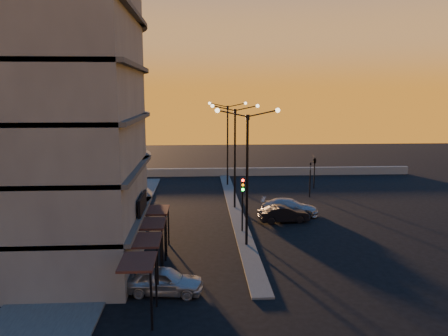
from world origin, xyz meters
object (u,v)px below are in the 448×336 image
Objects in this scene: traffic_light_main at (243,196)px; car_sedan at (284,214)px; streetlamp_mid at (235,148)px; car_hatchback at (163,280)px; car_wagon at (290,207)px.

traffic_light_main is 5.02m from car_sedan.
streetlamp_mid is at bearing 32.46° from car_sedan.
traffic_light_main is 1.01× the size of car_hatchback.
car_hatchback is at bearing -117.75° from traffic_light_main.
streetlamp_mid is 1.94× the size of car_wagon.
traffic_light_main reaches higher than car_wagon.
car_sedan is at bearing -27.84° from car_hatchback.
streetlamp_mid is 7.60m from car_sedan.
streetlamp_mid is 18.38m from car_hatchback.
streetlamp_mid is 2.31× the size of car_sedan.
car_sedan is at bearing -50.85° from streetlamp_mid.
car_hatchback is 17.47m from car_wagon.
car_sedan is at bearing 169.25° from car_wagon.
traffic_light_main is 1.03× the size of car_sedan.
streetlamp_mid is 2.24× the size of traffic_light_main.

